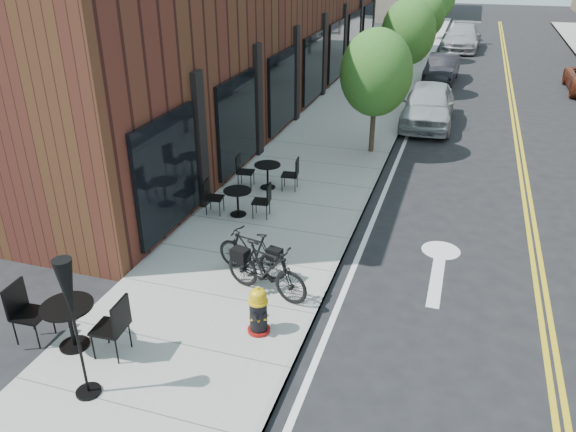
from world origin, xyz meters
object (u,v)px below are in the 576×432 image
(parked_car_c, at_px, (462,37))
(bistro_set_c, at_px, (268,173))
(parked_car_a, at_px, (428,104))
(patio_umbrella, at_px, (70,301))
(bicycle_right, at_px, (266,270))
(bicycle_left, at_px, (252,252))
(bistro_set_a, at_px, (70,320))
(parked_car_b, at_px, (442,68))
(bistro_set_b, at_px, (238,199))
(fire_hydrant, at_px, (258,311))

(parked_car_c, bearing_deg, bistro_set_c, -96.75)
(parked_car_a, height_order, parked_car_c, parked_car_a)
(patio_umbrella, relative_size, parked_car_c, 0.44)
(patio_umbrella, bearing_deg, parked_car_c, 82.88)
(bistro_set_c, xyz_separation_m, patio_umbrella, (0.04, -8.12, 1.21))
(bicycle_right, bearing_deg, bicycle_left, 55.52)
(bicycle_right, bearing_deg, parked_car_a, 7.07)
(bistro_set_a, xyz_separation_m, parked_car_b, (4.40, 22.41, -0.02))
(parked_car_b, bearing_deg, bistro_set_b, -98.95)
(bistro_set_a, distance_m, bistro_set_c, 7.31)
(bistro_set_b, bearing_deg, parked_car_a, 61.40)
(bistro_set_a, distance_m, parked_car_b, 22.84)
(bicycle_left, bearing_deg, bicycle_right, 52.16)
(patio_umbrella, distance_m, parked_car_a, 16.23)
(bistro_set_b, relative_size, parked_car_c, 0.31)
(bicycle_left, xyz_separation_m, parked_car_b, (2.39, 19.37, 0.03))
(parked_car_b, relative_size, parked_car_c, 0.74)
(fire_hydrant, height_order, bistro_set_b, fire_hydrant)
(bicycle_right, relative_size, bistro_set_c, 1.08)
(bicycle_right, relative_size, bistro_set_a, 0.92)
(bicycle_left, relative_size, parked_car_c, 0.31)
(parked_car_a, bearing_deg, fire_hydrant, -97.70)
(bistro_set_a, bearing_deg, bicycle_left, 53.20)
(patio_umbrella, xyz_separation_m, parked_car_b, (3.52, 23.26, -1.14))
(parked_car_b, bearing_deg, parked_car_a, -86.66)
(fire_hydrant, xyz_separation_m, bicycle_right, (-0.26, 1.11, 0.12))
(bistro_set_b, distance_m, parked_car_c, 26.78)
(fire_hydrant, relative_size, bistro_set_b, 0.55)
(bistro_set_c, bearing_deg, bistro_set_b, -101.78)
(parked_car_b, bearing_deg, bistro_set_a, -97.77)
(bistro_set_c, distance_m, parked_car_c, 24.98)
(fire_hydrant, height_order, bicycle_right, bicycle_right)
(bistro_set_c, height_order, parked_car_a, parked_car_a)
(parked_car_c, bearing_deg, bistro_set_a, -96.09)
(bistro_set_c, xyz_separation_m, parked_car_c, (4.13, 24.64, 0.19))
(parked_car_b, bearing_deg, parked_car_c, 89.90)
(bistro_set_b, xyz_separation_m, bistro_set_c, (0.13, 1.80, 0.01))
(bicycle_left, distance_m, bicycle_right, 0.82)
(bistro_set_a, xyz_separation_m, patio_umbrella, (0.88, -0.86, 1.12))
(bicycle_right, relative_size, patio_umbrella, 0.79)
(parked_car_b, bearing_deg, bicycle_right, -91.98)
(bicycle_right, height_order, patio_umbrella, patio_umbrella)
(patio_umbrella, height_order, parked_car_c, patio_umbrella)
(parked_car_a, bearing_deg, parked_car_b, 89.01)
(fire_hydrant, xyz_separation_m, parked_car_c, (2.18, 30.60, 0.21))
(fire_hydrant, distance_m, parked_car_c, 30.68)
(bicycle_left, distance_m, bistro_set_a, 3.64)
(bistro_set_c, bearing_deg, bicycle_right, -78.28)
(parked_car_a, bearing_deg, bicycle_left, -102.31)
(bistro_set_a, relative_size, bistro_set_c, 1.18)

